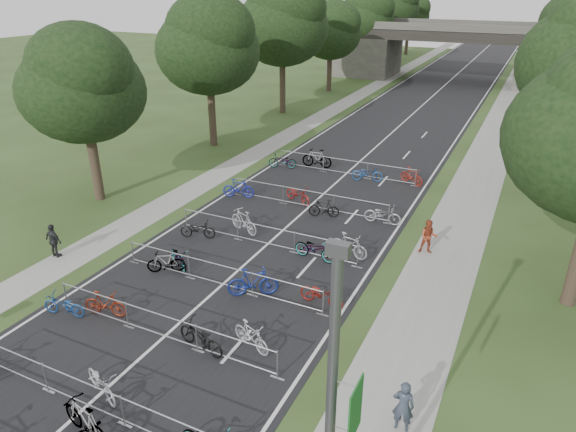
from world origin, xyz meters
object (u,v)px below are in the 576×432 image
at_px(overpass_bridge, 454,52).
at_px(pedestrian_c, 54,241).
at_px(pedestrian_b, 429,237).
at_px(pedestrian_a, 403,406).

bearing_deg(overpass_bridge, pedestrian_c, -98.44).
relative_size(pedestrian_b, pedestrian_c, 1.01).
bearing_deg(pedestrian_c, overpass_bridge, -95.29).
relative_size(overpass_bridge, pedestrian_a, 18.57).
xyz_separation_m(overpass_bridge, pedestrian_b, (7.10, -47.29, -2.71)).
bearing_deg(pedestrian_a, pedestrian_b, -86.70).
bearing_deg(pedestrian_a, overpass_bridge, -86.48).
distance_m(pedestrian_a, pedestrian_c, 17.11).
distance_m(overpass_bridge, pedestrian_a, 58.77).
xyz_separation_m(pedestrian_b, pedestrian_c, (-15.29, -7.84, -0.01)).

